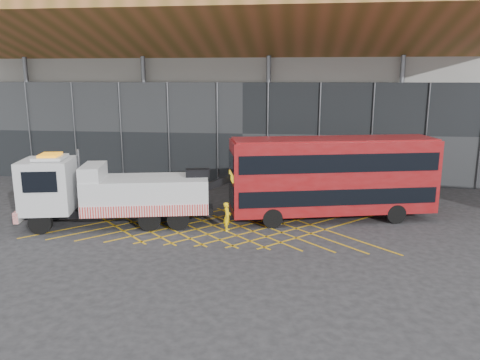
# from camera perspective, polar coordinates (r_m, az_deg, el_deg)

# --- Properties ---
(ground_plane) EXTENTS (120.00, 120.00, 0.00)m
(ground_plane) POSITION_cam_1_polar(r_m,az_deg,el_deg) (27.57, -6.61, -5.38)
(ground_plane) COLOR #242426
(road_markings) EXTENTS (19.96, 7.16, 0.01)m
(road_markings) POSITION_cam_1_polar(r_m,az_deg,el_deg) (27.25, -3.32, -5.52)
(road_markings) COLOR gold
(road_markings) RESTS_ON ground_plane
(construction_building) EXTENTS (55.00, 23.97, 18.00)m
(construction_building) POSITION_cam_1_polar(r_m,az_deg,el_deg) (44.11, 1.32, 13.20)
(construction_building) COLOR gray
(construction_building) RESTS_ON ground_plane
(recovery_truck) EXTENTS (12.39, 5.05, 4.31)m
(recovery_truck) POSITION_cam_1_polar(r_m,az_deg,el_deg) (27.73, -15.57, -1.39)
(recovery_truck) COLOR black
(recovery_truck) RESTS_ON ground_plane
(bus_towed) EXTENTS (12.39, 5.58, 4.92)m
(bus_towed) POSITION_cam_1_polar(r_m,az_deg,el_deg) (28.24, 11.22, 0.63)
(bus_towed) COLOR maroon
(bus_towed) RESTS_ON ground_plane
(worker) EXTENTS (0.39, 0.59, 1.63)m
(worker) POSITION_cam_1_polar(r_m,az_deg,el_deg) (26.07, -1.58, -4.48)
(worker) COLOR yellow
(worker) RESTS_ON ground_plane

